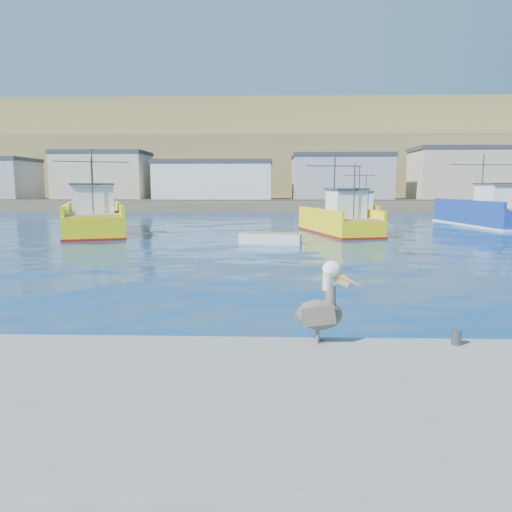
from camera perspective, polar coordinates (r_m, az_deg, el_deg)
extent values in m
plane|color=#062251|center=(13.80, 4.92, -7.52)|extent=(260.00, 260.00, 0.00)
cylinder|color=#4C4C4C|center=(10.99, 21.93, -8.63)|extent=(0.20, 0.20, 0.30)
cube|color=brown|center=(85.33, 2.41, 6.05)|extent=(160.00, 30.00, 1.60)
cube|color=olive|center=(111.31, 2.31, 9.18)|extent=(180.00, 40.00, 14.00)
cube|color=olive|center=(131.49, 2.27, 11.18)|extent=(200.00, 40.00, 24.00)
cube|color=#2D2D2D|center=(74.31, 2.49, 6.42)|extent=(150.00, 5.00, 0.10)
cube|color=tan|center=(84.80, -17.05, 8.61)|extent=(14.00, 9.00, 7.00)
cube|color=#333338|center=(84.95, -17.16, 11.17)|extent=(14.28, 9.18, 0.60)
cube|color=silver|center=(80.82, -4.73, 8.44)|extent=(18.00, 11.00, 5.50)
cube|color=#333338|center=(80.90, -4.76, 10.60)|extent=(18.36, 11.22, 0.60)
cube|color=gray|center=(81.01, 9.63, 8.71)|extent=(15.00, 10.00, 6.50)
cube|color=#333338|center=(81.13, 9.69, 11.22)|extent=(15.30, 10.20, 0.60)
cube|color=tan|center=(85.98, 23.12, 8.48)|extent=(17.00, 9.00, 7.50)
cube|color=#333338|center=(86.15, 23.27, 11.17)|extent=(17.34, 9.18, 0.60)
cube|color=yellow|center=(41.51, -18.00, 3.63)|extent=(8.03, 13.12, 1.62)
cube|color=yellow|center=(41.47, -15.36, 5.34)|extent=(4.27, 11.59, 0.70)
cube|color=yellow|center=(41.51, -20.77, 5.11)|extent=(4.27, 11.59, 0.70)
cube|color=maroon|center=(41.57, -17.95, 2.59)|extent=(8.19, 13.38, 0.25)
cube|color=#8C7251|center=(41.46, -18.05, 4.82)|extent=(7.55, 12.54, 0.10)
cube|color=white|center=(39.55, -18.14, 6.20)|extent=(3.77, 3.90, 2.00)
cube|color=#333338|center=(39.54, -18.21, 7.79)|extent=(4.09, 4.32, 0.15)
cylinder|color=#4C4C4C|center=(42.66, -18.18, 8.19)|extent=(0.15, 0.15, 5.00)
cylinder|color=#4C4C4C|center=(37.68, -18.23, 7.50)|extent=(0.13, 0.13, 4.00)
cylinder|color=#4C4C4C|center=(42.70, -18.27, 10.20)|extent=(5.51, 2.00, 0.08)
cube|color=yellow|center=(39.56, 9.36, 3.46)|extent=(5.67, 10.19, 1.26)
cube|color=yellow|center=(40.11, 11.48, 4.87)|extent=(2.59, 9.21, 0.70)
cube|color=yellow|center=(38.93, 7.24, 4.87)|extent=(2.59, 9.21, 0.70)
cube|color=maroon|center=(39.60, 9.34, 2.63)|extent=(5.79, 10.40, 0.25)
cube|color=#8C7251|center=(39.51, 9.38, 4.44)|extent=(5.32, 9.75, 0.10)
cube|color=white|center=(38.12, 10.24, 5.87)|extent=(2.87, 2.93, 2.00)
cube|color=#333338|center=(38.10, 10.28, 7.53)|extent=(3.11, 3.25, 0.15)
cylinder|color=#4C4C4C|center=(40.33, 8.94, 8.00)|extent=(0.15, 0.15, 5.00)
cylinder|color=#4C4C4C|center=(36.77, 11.16, 7.18)|extent=(0.12, 0.12, 4.00)
cylinder|color=#4C4C4C|center=(40.36, 8.99, 10.13)|extent=(4.54, 1.26, 0.08)
cube|color=navy|center=(51.86, 24.94, 4.13)|extent=(6.05, 13.58, 1.71)
cube|color=navy|center=(52.91, 27.06, 5.37)|extent=(1.72, 12.83, 0.70)
cube|color=navy|center=(50.78, 22.88, 5.54)|extent=(1.72, 12.83, 0.70)
cube|color=silver|center=(51.91, 24.88, 3.24)|extent=(6.17, 13.85, 0.25)
cube|color=#8C7251|center=(51.82, 24.99, 5.12)|extent=(5.62, 13.01, 0.10)
cube|color=white|center=(50.09, 26.17, 6.18)|extent=(3.57, 3.63, 2.00)
cube|color=#333338|center=(50.08, 26.25, 7.44)|extent=(3.84, 4.04, 0.15)
cylinder|color=#4C4C4C|center=(52.94, 24.45, 7.86)|extent=(0.13, 0.13, 5.00)
cylinder|color=#4C4C4C|center=(52.97, 24.54, 9.48)|extent=(6.41, 0.80, 0.08)
cube|color=orange|center=(57.98, 11.80, 4.63)|extent=(3.30, 7.08, 0.89)
cube|color=orange|center=(58.28, 12.97, 5.39)|extent=(0.89, 6.68, 0.70)
cube|color=orange|center=(57.61, 10.67, 5.43)|extent=(0.89, 6.68, 0.70)
cube|color=#8C7251|center=(57.95, 11.82, 5.11)|extent=(3.07, 6.79, 0.10)
cube|color=white|center=(56.92, 12.13, 6.11)|extent=(1.97, 1.90, 2.00)
cube|color=#333338|center=(56.90, 12.17, 7.22)|extent=(2.12, 2.11, 0.15)
cylinder|color=#4C4C4C|center=(58.54, 11.70, 7.54)|extent=(0.13, 0.13, 5.00)
cylinder|color=#4C4C4C|center=(55.92, 12.46, 7.00)|extent=(0.11, 0.11, 4.00)
cylinder|color=#4C4C4C|center=(58.55, 11.74, 9.01)|extent=(3.58, 0.47, 0.08)
cube|color=silver|center=(32.30, 1.66, 1.88)|extent=(4.12, 2.00, 0.79)
cube|color=#8C7251|center=(32.26, 1.66, 2.63)|extent=(3.68, 1.64, 0.08)
cylinder|color=#595451|center=(10.37, 7.07, -9.04)|extent=(0.08, 0.08, 0.32)
cube|color=#595451|center=(10.42, 7.38, -9.83)|extent=(0.16, 0.14, 0.02)
cylinder|color=#595451|center=(10.56, 7.02, -8.72)|extent=(0.08, 0.08, 0.32)
cube|color=#595451|center=(10.61, 7.32, -9.50)|extent=(0.16, 0.14, 0.02)
ellipsoid|color=#38332D|center=(10.35, 7.25, -6.65)|extent=(0.95, 0.59, 0.64)
cube|color=#38332D|center=(10.11, 7.15, -6.84)|extent=(0.72, 0.10, 0.47)
cube|color=#38332D|center=(10.58, 7.03, -6.16)|extent=(0.72, 0.10, 0.47)
cube|color=#38332D|center=(10.36, 4.98, -7.02)|extent=(0.25, 0.18, 0.13)
cylinder|color=#38332D|center=(10.28, 8.49, -4.78)|extent=(0.23, 0.34, 0.50)
cylinder|color=white|center=(10.20, 8.21, -2.71)|extent=(0.22, 0.34, 0.48)
ellipsoid|color=white|center=(10.17, 8.65, -1.43)|extent=(0.39, 0.31, 0.32)
cone|color=gold|center=(10.23, 10.24, -2.57)|extent=(0.64, 0.19, 0.44)
cube|color=tan|center=(10.23, 9.59, -2.80)|extent=(0.39, 0.07, 0.28)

